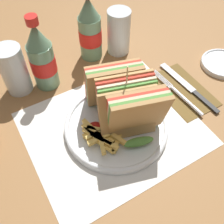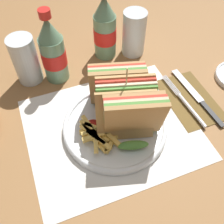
% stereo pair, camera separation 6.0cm
% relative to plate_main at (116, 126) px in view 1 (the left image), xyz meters
% --- Properties ---
extents(ground_plane, '(4.00, 4.00, 0.00)m').
position_rel_plate_main_xyz_m(ground_plane, '(0.01, -0.01, -0.01)').
color(ground_plane, olive).
extents(placemat, '(0.39, 0.33, 0.00)m').
position_rel_plate_main_xyz_m(placemat, '(-0.01, 0.00, -0.01)').
color(placemat, silver).
rests_on(placemat, ground_plane).
extents(plate_main, '(0.24, 0.24, 0.02)m').
position_rel_plate_main_xyz_m(plate_main, '(0.00, 0.00, 0.00)').
color(plate_main, white).
rests_on(plate_main, ground_plane).
extents(club_sandwich, '(0.15, 0.21, 0.17)m').
position_rel_plate_main_xyz_m(club_sandwich, '(0.02, 0.01, 0.07)').
color(club_sandwich, tan).
rests_on(club_sandwich, plate_main).
extents(fries_pile, '(0.10, 0.11, 0.02)m').
position_rel_plate_main_xyz_m(fries_pile, '(-0.05, -0.02, 0.02)').
color(fries_pile, '#E0B756').
rests_on(fries_pile, plate_main).
extents(ketchup_blob, '(0.04, 0.03, 0.01)m').
position_rel_plate_main_xyz_m(ketchup_blob, '(-0.05, 0.01, 0.02)').
color(ketchup_blob, maroon).
rests_on(ketchup_blob, plate_main).
extents(napkin, '(0.12, 0.18, 0.00)m').
position_rel_plate_main_xyz_m(napkin, '(0.21, 0.02, -0.01)').
color(napkin, brown).
rests_on(napkin, ground_plane).
extents(fork, '(0.02, 0.19, 0.01)m').
position_rel_plate_main_xyz_m(fork, '(0.19, -0.00, -0.00)').
color(fork, silver).
rests_on(fork, napkin).
extents(knife, '(0.03, 0.21, 0.00)m').
position_rel_plate_main_xyz_m(knife, '(0.23, 0.01, -0.00)').
color(knife, black).
rests_on(knife, napkin).
extents(coke_bottle_near, '(0.06, 0.06, 0.20)m').
position_rel_plate_main_xyz_m(coke_bottle_near, '(-0.08, 0.22, 0.08)').
color(coke_bottle_near, slate).
rests_on(coke_bottle_near, ground_plane).
extents(coke_bottle_far, '(0.06, 0.06, 0.20)m').
position_rel_plate_main_xyz_m(coke_bottle_far, '(0.07, 0.27, 0.08)').
color(coke_bottle_far, slate).
rests_on(coke_bottle_far, ground_plane).
extents(glass_near, '(0.07, 0.07, 0.13)m').
position_rel_plate_main_xyz_m(glass_near, '(0.15, 0.25, 0.05)').
color(glass_near, silver).
rests_on(glass_near, ground_plane).
extents(glass_far, '(0.07, 0.07, 0.13)m').
position_rel_plate_main_xyz_m(glass_far, '(-0.15, 0.24, 0.05)').
color(glass_far, silver).
rests_on(glass_far, ground_plane).
extents(side_saucer, '(0.12, 0.12, 0.01)m').
position_rel_plate_main_xyz_m(side_saucer, '(0.38, 0.04, -0.00)').
color(side_saucer, white).
rests_on(side_saucer, ground_plane).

